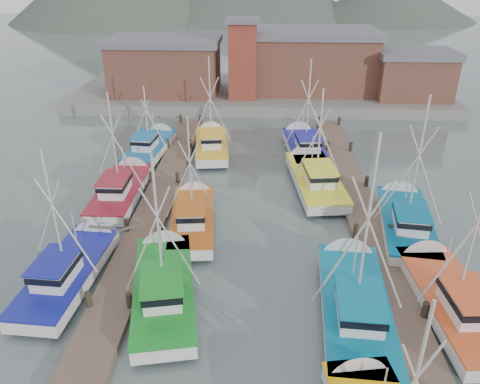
{
  "coord_description": "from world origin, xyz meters",
  "views": [
    {
      "loc": [
        0.13,
        -19.4,
        15.57
      ],
      "look_at": [
        -1.06,
        6.23,
        2.6
      ],
      "focal_mm": 35.0,
      "sensor_mm": 36.0,
      "label": 1
    }
  ],
  "objects_px": {
    "lookout_tower": "(243,58)",
    "boat_8": "(193,216)",
    "boat_4": "(164,284)",
    "boat_12": "(211,144)"
  },
  "relations": [
    {
      "from": "lookout_tower",
      "to": "boat_8",
      "type": "relative_size",
      "value": 0.98
    },
    {
      "from": "lookout_tower",
      "to": "boat_8",
      "type": "distance_m",
      "value": 27.06
    },
    {
      "from": "boat_8",
      "to": "boat_12",
      "type": "distance_m",
      "value": 12.9
    },
    {
      "from": "lookout_tower",
      "to": "boat_8",
      "type": "bearing_deg",
      "value": -94.47
    },
    {
      "from": "boat_4",
      "to": "boat_8",
      "type": "distance_m",
      "value": 6.98
    },
    {
      "from": "lookout_tower",
      "to": "boat_4",
      "type": "distance_m",
      "value": 33.95
    },
    {
      "from": "boat_4",
      "to": "boat_12",
      "type": "distance_m",
      "value": 19.86
    },
    {
      "from": "lookout_tower",
      "to": "boat_4",
      "type": "bearing_deg",
      "value": -94.47
    },
    {
      "from": "boat_8",
      "to": "boat_4",
      "type": "bearing_deg",
      "value": -99.96
    },
    {
      "from": "lookout_tower",
      "to": "boat_12",
      "type": "height_order",
      "value": "lookout_tower"
    }
  ]
}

